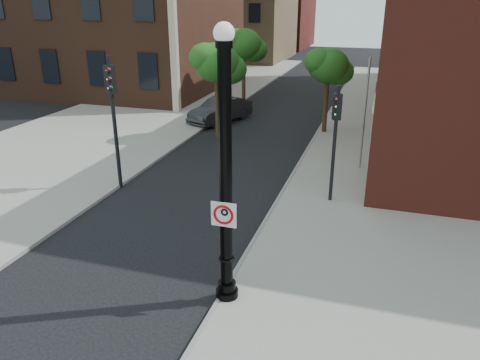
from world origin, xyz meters
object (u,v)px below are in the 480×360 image
(no_parking_sign, at_px, (224,214))
(traffic_signal_right, at_px, (335,126))
(lamppost, at_px, (226,187))
(traffic_signal_left, at_px, (112,102))
(parked_car, at_px, (220,110))

(no_parking_sign, relative_size, traffic_signal_right, 0.14)
(lamppost, distance_m, no_parking_sign, 0.61)
(lamppost, xyz_separation_m, traffic_signal_left, (-6.19, 5.50, 0.35))
(lamppost, distance_m, traffic_signal_left, 8.29)
(lamppost, xyz_separation_m, no_parking_sign, (0.00, -0.16, -0.59))
(lamppost, bearing_deg, parked_car, 110.25)
(no_parking_sign, height_order, traffic_signal_left, traffic_signal_left)
(lamppost, relative_size, no_parking_sign, 10.89)
(no_parking_sign, relative_size, parked_car, 0.14)
(traffic_signal_left, bearing_deg, no_parking_sign, -23.15)
(no_parking_sign, bearing_deg, lamppost, 90.44)
(parked_car, bearing_deg, traffic_signal_right, -29.81)
(lamppost, relative_size, traffic_signal_right, 1.54)
(no_parking_sign, bearing_deg, traffic_signal_left, 137.50)
(lamppost, height_order, traffic_signal_left, lamppost)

